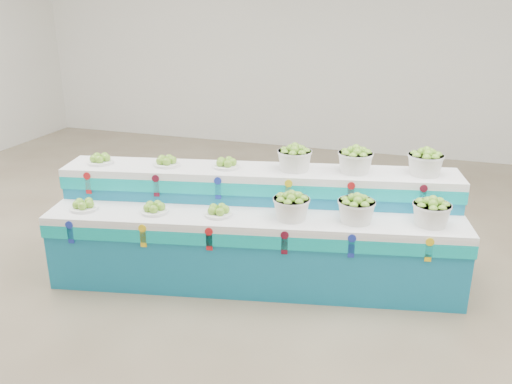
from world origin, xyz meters
TOP-DOWN VIEW (x-y plane):
  - ground at (0.00, 0.00)m, footprint 10.00×10.00m
  - back_wall at (0.00, 5.00)m, footprint 10.00×0.00m
  - display_stand at (0.65, 0.25)m, footprint 3.91×1.71m
  - plate_lower_left at (-0.84, -0.29)m, footprint 0.30×0.30m
  - plate_lower_mid at (-0.19, -0.16)m, footprint 0.30×0.30m
  - plate_lower_right at (0.39, -0.04)m, footprint 0.30×0.30m
  - basket_lower_left at (1.03, 0.09)m, footprint 0.38×0.38m
  - basket_lower_mid at (1.58, 0.20)m, footprint 0.38×0.38m
  - basket_lower_right at (2.20, 0.32)m, footprint 0.38×0.38m
  - plate_upper_left at (-0.93, 0.17)m, footprint 0.30×0.30m
  - plate_upper_mid at (-0.28, 0.30)m, footprint 0.30×0.30m
  - plate_upper_right at (0.30, 0.42)m, footprint 0.30×0.30m
  - basket_upper_left at (0.93, 0.55)m, footprint 0.38×0.38m
  - basket_upper_mid at (1.49, 0.66)m, footprint 0.38×0.38m
  - basket_upper_right at (2.11, 0.78)m, footprint 0.38×0.38m

SIDE VIEW (x-z plane):
  - ground at x=0.00m, z-range 0.00..0.00m
  - display_stand at x=0.65m, z-range 0.00..1.02m
  - plate_lower_left at x=-0.84m, z-range 0.72..0.82m
  - plate_lower_mid at x=-0.19m, z-range 0.72..0.82m
  - plate_lower_right at x=0.39m, z-range 0.72..0.82m
  - basket_lower_left at x=1.03m, z-range 0.72..0.96m
  - basket_lower_mid at x=1.58m, z-range 0.72..0.96m
  - basket_lower_right at x=2.20m, z-range 0.72..0.96m
  - plate_upper_left at x=-0.93m, z-range 1.02..1.12m
  - plate_upper_mid at x=-0.28m, z-range 1.02..1.12m
  - plate_upper_right at x=0.30m, z-range 1.02..1.12m
  - basket_upper_left at x=0.93m, z-range 1.02..1.26m
  - basket_upper_mid at x=1.49m, z-range 1.02..1.26m
  - basket_upper_right at x=2.11m, z-range 1.02..1.26m
  - back_wall at x=0.00m, z-range -3.00..7.00m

